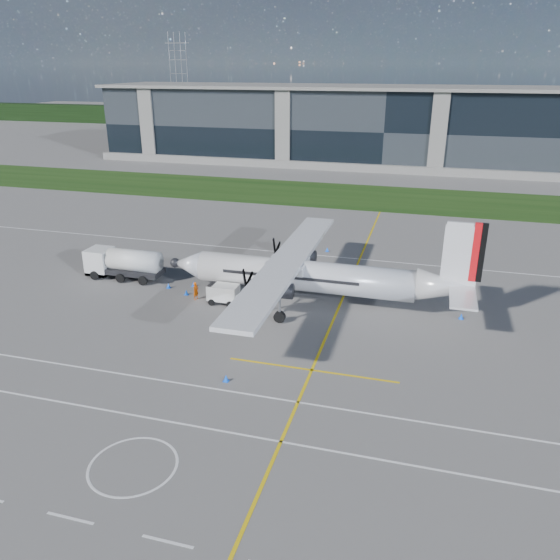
# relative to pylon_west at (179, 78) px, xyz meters

# --- Properties ---
(ground) EXTENTS (400.00, 400.00, 0.00)m
(ground) POSITION_rel_pylon_west_xyz_m (80.00, -110.00, -15.00)
(ground) COLOR #5E5B59
(ground) RESTS_ON ground
(grass_strip) EXTENTS (400.00, 18.00, 0.04)m
(grass_strip) POSITION_rel_pylon_west_xyz_m (80.00, -102.00, -14.98)
(grass_strip) COLOR #16350E
(grass_strip) RESTS_ON ground
(terminal_building) EXTENTS (120.00, 20.00, 15.00)m
(terminal_building) POSITION_rel_pylon_west_xyz_m (80.00, -70.00, -7.50)
(terminal_building) COLOR black
(terminal_building) RESTS_ON ground
(tree_line) EXTENTS (400.00, 6.00, 6.00)m
(tree_line) POSITION_rel_pylon_west_xyz_m (80.00, -10.00, -12.00)
(tree_line) COLOR black
(tree_line) RESTS_ON ground
(pylon_west) EXTENTS (9.00, 4.60, 30.00)m
(pylon_west) POSITION_rel_pylon_west_xyz_m (0.00, 0.00, 0.00)
(pylon_west) COLOR gray
(pylon_west) RESTS_ON ground
(yellow_taxiway_centerline) EXTENTS (0.20, 70.00, 0.01)m
(yellow_taxiway_centerline) POSITION_rel_pylon_west_xyz_m (83.00, -140.00, -14.99)
(yellow_taxiway_centerline) COLOR yellow
(yellow_taxiway_centerline) RESTS_ON ground
(white_lane_line) EXTENTS (90.00, 0.15, 0.01)m
(white_lane_line) POSITION_rel_pylon_west_xyz_m (80.00, -164.00, -14.99)
(white_lane_line) COLOR white
(white_lane_line) RESTS_ON ground
(turboprop_aircraft) EXTENTS (26.99, 27.99, 8.40)m
(turboprop_aircraft) POSITION_rel_pylon_west_xyz_m (80.81, -145.03, -10.80)
(turboprop_aircraft) COLOR silver
(turboprop_aircraft) RESTS_ON ground
(fuel_tanker_truck) EXTENTS (8.05, 2.62, 3.02)m
(fuel_tanker_truck) POSITION_rel_pylon_west_xyz_m (60.89, -143.92, -13.49)
(fuel_tanker_truck) COLOR silver
(fuel_tanker_truck) RESTS_ON ground
(baggage_tug) EXTENTS (2.83, 1.70, 1.70)m
(baggage_tug) POSITION_rel_pylon_west_xyz_m (72.98, -146.93, -14.15)
(baggage_tug) COLOR white
(baggage_tug) RESTS_ON ground
(ground_crew_person) EXTENTS (0.75, 0.89, 1.87)m
(ground_crew_person) POSITION_rel_pylon_west_xyz_m (70.30, -146.84, -14.06)
(ground_crew_person) COLOR #F25907
(ground_crew_person) RESTS_ON ground
(safety_cone_stbdwing) EXTENTS (0.36, 0.36, 0.50)m
(safety_cone_stbdwing) POSITION_rel_pylon_west_xyz_m (79.09, -130.40, -14.75)
(safety_cone_stbdwing) COLOR blue
(safety_cone_stbdwing) RESTS_ON ground
(safety_cone_tail) EXTENTS (0.36, 0.36, 0.50)m
(safety_cone_tail) POSITION_rel_pylon_west_xyz_m (93.20, -144.66, -14.75)
(safety_cone_tail) COLOR blue
(safety_cone_tail) RESTS_ON ground
(safety_cone_portwing) EXTENTS (0.36, 0.36, 0.50)m
(safety_cone_portwing) POSITION_rel_pylon_west_xyz_m (77.78, -158.92, -14.75)
(safety_cone_portwing) COLOR blue
(safety_cone_portwing) RESTS_ON ground
(safety_cone_nose_port) EXTENTS (0.36, 0.36, 0.50)m
(safety_cone_nose_port) POSITION_rel_pylon_west_xyz_m (69.01, -146.13, -14.75)
(safety_cone_nose_port) COLOR blue
(safety_cone_nose_port) RESTS_ON ground
(safety_cone_nose_stbd) EXTENTS (0.36, 0.36, 0.50)m
(safety_cone_nose_stbd) POSITION_rel_pylon_west_xyz_m (68.80, -144.04, -14.75)
(safety_cone_nose_stbd) COLOR blue
(safety_cone_nose_stbd) RESTS_ON ground
(safety_cone_fwd) EXTENTS (0.36, 0.36, 0.50)m
(safety_cone_fwd) POSITION_rel_pylon_west_xyz_m (66.69, -145.09, -14.75)
(safety_cone_fwd) COLOR blue
(safety_cone_fwd) RESTS_ON ground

